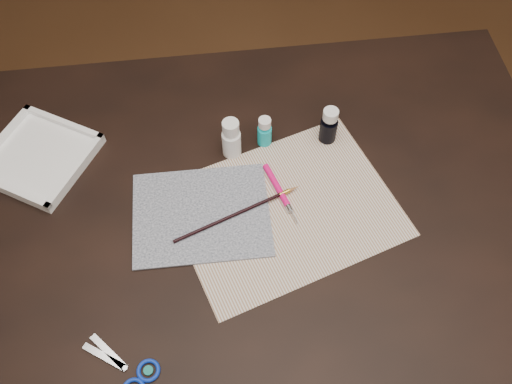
{
  "coord_description": "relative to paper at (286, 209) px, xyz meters",
  "views": [
    {
      "loc": [
        -0.07,
        -0.6,
        1.75
      ],
      "look_at": [
        0.0,
        0.0,
        0.8
      ],
      "focal_mm": 40.0,
      "sensor_mm": 36.0,
      "label": 1
    }
  ],
  "objects": [
    {
      "name": "table",
      "position": [
        -0.06,
        0.02,
        -0.38
      ],
      "size": [
        1.3,
        0.9,
        0.75
      ],
      "primitive_type": "cube",
      "color": "black",
      "rests_on": "ground"
    },
    {
      "name": "paint_bottle_white",
      "position": [
        -0.09,
        0.16,
        0.05
      ],
      "size": [
        0.04,
        0.04,
        0.1
      ],
      "primitive_type": "cylinder",
      "rotation": [
        0.0,
        0.0,
        0.1
      ],
      "color": "white",
      "rests_on": "table"
    },
    {
      "name": "paint_bottle_cyan",
      "position": [
        -0.02,
        0.18,
        0.04
      ],
      "size": [
        0.03,
        0.03,
        0.08
      ],
      "primitive_type": "cylinder",
      "rotation": [
        0.0,
        0.0,
        0.13
      ],
      "color": "#12B8C3",
      "rests_on": "table"
    },
    {
      "name": "craft_knife",
      "position": [
        -0.0,
        0.03,
        0.01
      ],
      "size": [
        0.06,
        0.16,
        0.01
      ],
      "primitive_type": null,
      "rotation": [
        0.0,
        0.0,
        -1.27
      ],
      "color": "#EC0D6D",
      "rests_on": "paper"
    },
    {
      "name": "scissors",
      "position": [
        -0.34,
        -0.28,
        0.0
      ],
      "size": [
        0.18,
        0.16,
        0.01
      ],
      "primitive_type": null,
      "rotation": [
        0.0,
        0.0,
        2.55
      ],
      "color": "silver",
      "rests_on": "table"
    },
    {
      "name": "paper",
      "position": [
        0.0,
        0.0,
        0.0
      ],
      "size": [
        0.51,
        0.45,
        0.0
      ],
      "primitive_type": "cube",
      "rotation": [
        0.0,
        0.0,
        0.31
      ],
      "color": "silver",
      "rests_on": "table"
    },
    {
      "name": "palette_tray",
      "position": [
        -0.51,
        0.19,
        0.01
      ],
      "size": [
        0.28,
        0.28,
        0.02
      ],
      "primitive_type": "cube",
      "rotation": [
        0.0,
        0.0,
        -0.55
      ],
      "color": "white",
      "rests_on": "table"
    },
    {
      "name": "paint_bottle_navy",
      "position": [
        0.12,
        0.17,
        0.05
      ],
      "size": [
        0.05,
        0.05,
        0.09
      ],
      "primitive_type": "cylinder",
      "rotation": [
        0.0,
        0.0,
        -0.31
      ],
      "color": "black",
      "rests_on": "table"
    },
    {
      "name": "ground",
      "position": [
        -0.06,
        0.02,
        -0.76
      ],
      "size": [
        3.5,
        3.5,
        0.02
      ],
      "primitive_type": "cube",
      "color": "#422614",
      "rests_on": "ground"
    },
    {
      "name": "canvas",
      "position": [
        -0.17,
        0.01,
        0.0
      ],
      "size": [
        0.28,
        0.22,
        0.0
      ],
      "primitive_type": "cube",
      "rotation": [
        0.0,
        0.0,
        -0.01
      ],
      "color": "black",
      "rests_on": "paper"
    },
    {
      "name": "paintbrush",
      "position": [
        -0.1,
        -0.0,
        0.01
      ],
      "size": [
        0.27,
        0.11,
        0.01
      ],
      "primitive_type": null,
      "rotation": [
        0.0,
        0.0,
        0.36
      ],
      "color": "black",
      "rests_on": "canvas"
    }
  ]
}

